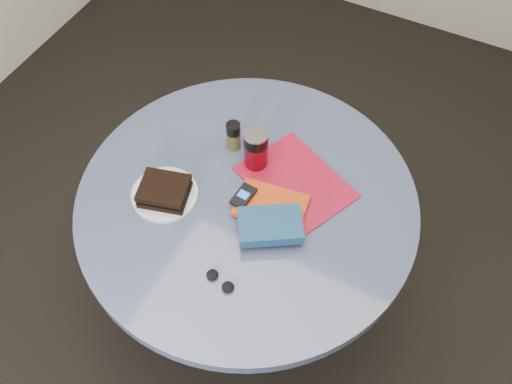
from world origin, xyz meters
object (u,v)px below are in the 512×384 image
at_px(table, 248,228).
at_px(pepper_grinder, 234,136).
at_px(soda_can, 256,149).
at_px(novel, 270,225).
at_px(magazine, 296,182).
at_px(plate, 165,194).
at_px(red_book, 271,206).
at_px(mp3_player, 243,196).
at_px(headphones, 220,281).
at_px(sandwich, 164,191).

xyz_separation_m(table, pepper_grinder, (-0.13, 0.16, 0.21)).
height_order(soda_can, novel, soda_can).
relative_size(table, novel, 5.71).
bearing_deg(magazine, novel, -62.26).
xyz_separation_m(table, plate, (-0.22, -0.10, 0.17)).
bearing_deg(red_book, mp3_player, -177.57).
distance_m(soda_can, novel, 0.25).
relative_size(plate, magazine, 0.62).
bearing_deg(table, red_book, -0.25).
bearing_deg(novel, pepper_grinder, 104.54).
relative_size(soda_can, headphones, 1.47).
bearing_deg(soda_can, table, -74.51).
relative_size(magazine, headphones, 3.36).
height_order(pepper_grinder, red_book, pepper_grinder).
bearing_deg(red_book, headphones, -101.40).
bearing_deg(plate, pepper_grinder, 70.38).
distance_m(sandwich, magazine, 0.39).
bearing_deg(novel, sandwich, 154.35).
distance_m(soda_can, red_book, 0.18).
distance_m(sandwich, mp3_player, 0.23).
distance_m(plate, sandwich, 0.03).
distance_m(pepper_grinder, novel, 0.33).
bearing_deg(mp3_player, soda_can, 102.99).
relative_size(novel, mp3_player, 2.10).
height_order(table, plate, plate).
relative_size(pepper_grinder, novel, 0.57).
bearing_deg(soda_can, magazine, -4.91).
bearing_deg(headphones, red_book, 86.74).
height_order(plate, magazine, plate).
height_order(sandwich, pepper_grinder, pepper_grinder).
relative_size(plate, headphones, 2.08).
xyz_separation_m(plate, sandwich, (0.01, -0.01, 0.03)).
height_order(table, magazine, magazine).
relative_size(sandwich, soda_can, 1.17).
bearing_deg(magazine, plate, -121.10).
bearing_deg(red_book, table, 171.61).
bearing_deg(magazine, headphones, -70.95).
relative_size(plate, sandwich, 1.21).
xyz_separation_m(pepper_grinder, novel, (0.24, -0.23, -0.01)).
xyz_separation_m(magazine, mp3_player, (-0.11, -0.13, 0.03)).
xyz_separation_m(table, soda_can, (-0.04, 0.13, 0.23)).
xyz_separation_m(soda_can, mp3_player, (0.03, -0.14, -0.04)).
distance_m(sandwich, red_book, 0.31).
xyz_separation_m(pepper_grinder, magazine, (0.23, -0.04, -0.05)).
height_order(table, headphones, headphones).
bearing_deg(novel, table, 114.88).
bearing_deg(soda_can, novel, -53.83).
xyz_separation_m(pepper_grinder, red_book, (0.20, -0.16, -0.04)).
distance_m(mp3_player, headphones, 0.27).
distance_m(table, headphones, 0.33).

